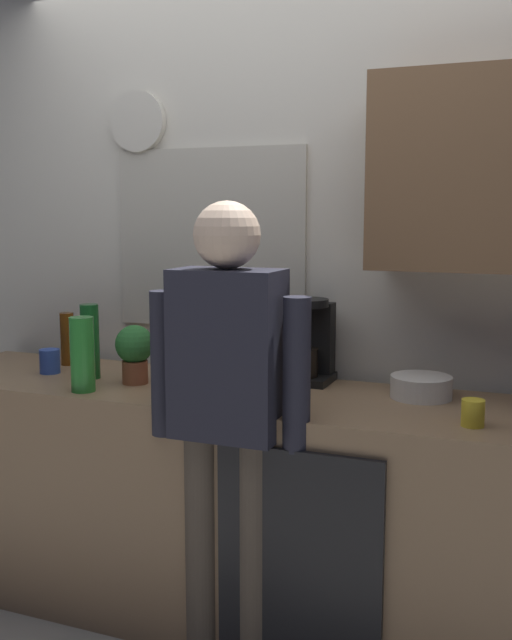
{
  "coord_description": "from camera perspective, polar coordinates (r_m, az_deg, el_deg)",
  "views": [
    {
      "loc": [
        0.97,
        -2.18,
        1.56
      ],
      "look_at": [
        0.0,
        0.25,
        1.18
      ],
      "focal_mm": 41.38,
      "sensor_mm": 36.0,
      "label": 1
    }
  ],
  "objects": [
    {
      "name": "bottle_green_wine",
      "position": [
        3.02,
        -12.7,
        -1.63
      ],
      "size": [
        0.07,
        0.07,
        0.3
      ],
      "primitive_type": "cylinder",
      "color": "#195923",
      "rests_on": "kitchen_counter"
    },
    {
      "name": "kitchen_counter",
      "position": [
        2.88,
        0.37,
        -14.36
      ],
      "size": [
        2.89,
        0.64,
        0.9
      ],
      "primitive_type": "cube",
      "color": "#937251",
      "rests_on": "ground_plane"
    },
    {
      "name": "bottle_amber_beer",
      "position": [
        3.32,
        -14.38,
        -1.42
      ],
      "size": [
        0.06,
        0.06,
        0.23
      ],
      "primitive_type": "cylinder",
      "color": "brown",
      "rests_on": "kitchen_counter"
    },
    {
      "name": "bottle_clear_soda",
      "position": [
        2.81,
        -13.28,
        -2.6
      ],
      "size": [
        0.09,
        0.09,
        0.28
      ],
      "primitive_type": "cylinder",
      "color": "#2D8C33",
      "rests_on": "kitchen_counter"
    },
    {
      "name": "dishwasher_panel",
      "position": [
        2.54,
        3.25,
        -18.8
      ],
      "size": [
        0.56,
        0.02,
        0.81
      ],
      "primitive_type": "cube",
      "color": "black",
      "rests_on": "ground_plane"
    },
    {
      "name": "cup_blue_mug",
      "position": [
        3.18,
        -15.66,
        -3.09
      ],
      "size": [
        0.08,
        0.08,
        0.1
      ],
      "primitive_type": "cylinder",
      "color": "#3351B2",
      "rests_on": "kitchen_counter"
    },
    {
      "name": "bottle_red_vinegar",
      "position": [
        2.81,
        -4.95,
        -3.04
      ],
      "size": [
        0.06,
        0.06,
        0.22
      ],
      "primitive_type": "cylinder",
      "color": "maroon",
      "rests_on": "kitchen_counter"
    },
    {
      "name": "mixing_bowl",
      "position": [
        2.73,
        12.65,
        -5.07
      ],
      "size": [
        0.22,
        0.22,
        0.08
      ],
      "primitive_type": "cylinder",
      "color": "white",
      "rests_on": "kitchen_counter"
    },
    {
      "name": "coffee_maker",
      "position": [
        2.91,
        4.08,
        -1.88
      ],
      "size": [
        0.2,
        0.2,
        0.33
      ],
      "color": "black",
      "rests_on": "kitchen_counter"
    },
    {
      "name": "person_at_sink",
      "position": [
        2.46,
        -2.19,
        -6.12
      ],
      "size": [
        0.57,
        0.22,
        1.6
      ],
      "rotation": [
        0.0,
        0.0,
        0.18
      ],
      "color": "brown",
      "rests_on": "ground_plane"
    },
    {
      "name": "cup_yellow_cup",
      "position": [
        2.41,
        16.42,
        -6.91
      ],
      "size": [
        0.07,
        0.07,
        0.08
      ],
      "primitive_type": "cylinder",
      "color": "yellow",
      "rests_on": "kitchen_counter"
    },
    {
      "name": "back_wall_assembly",
      "position": [
        3.02,
        4.87,
        4.39
      ],
      "size": [
        4.49,
        0.42,
        2.6
      ],
      "color": "silver",
      "rests_on": "ground_plane"
    },
    {
      "name": "potted_plant",
      "position": [
        2.9,
        -9.37,
        -2.31
      ],
      "size": [
        0.15,
        0.15,
        0.23
      ],
      "color": "#9E5638",
      "rests_on": "kitchen_counter"
    }
  ]
}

